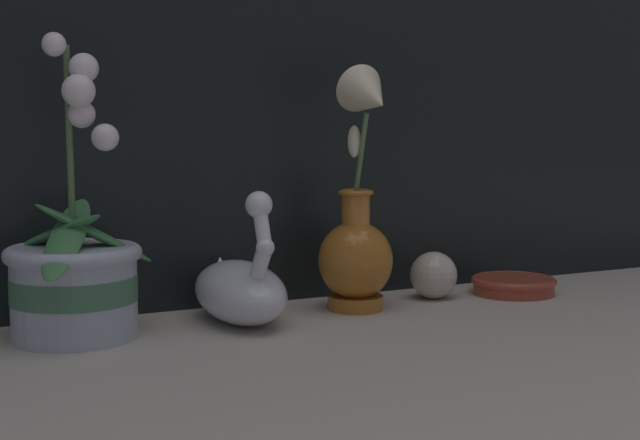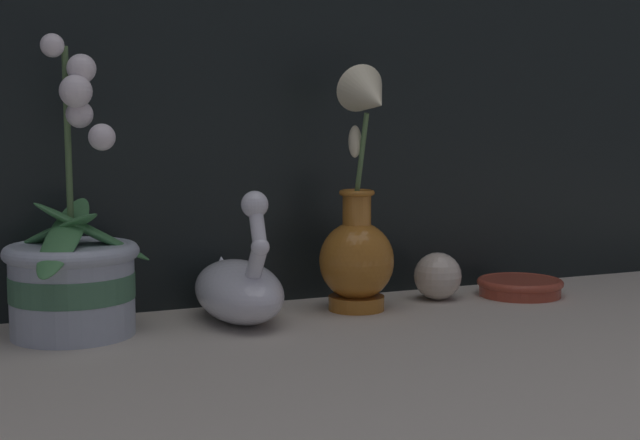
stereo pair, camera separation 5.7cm
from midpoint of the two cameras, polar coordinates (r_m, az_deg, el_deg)
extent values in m
plane|color=#BCB2A3|center=(1.14, 3.72, -7.06)|extent=(2.80, 2.80, 0.00)
cylinder|color=#B2BCCC|center=(1.13, -14.16, -4.40)|extent=(0.15, 0.15, 0.11)
cylinder|color=#477A56|center=(1.13, -14.17, -4.12)|extent=(0.15, 0.15, 0.03)
torus|color=#B2BCCC|center=(1.12, -14.23, -2.00)|extent=(0.16, 0.16, 0.02)
cylinder|color=#4C6B3D|center=(1.11, -14.41, 4.55)|extent=(0.01, 0.02, 0.24)
ellipsoid|color=#427F47|center=(1.12, -12.93, -0.78)|extent=(0.14, 0.05, 0.09)
ellipsoid|color=#427F47|center=(1.14, -15.16, -0.74)|extent=(0.12, 0.14, 0.06)
ellipsoid|color=#427F47|center=(1.10, -14.62, -1.00)|extent=(0.11, 0.17, 0.09)
sphere|color=white|center=(1.11, -15.34, 10.73)|extent=(0.03, 0.03, 0.03)
sphere|color=white|center=(1.11, -13.58, 9.40)|extent=(0.04, 0.04, 0.04)
sphere|color=white|center=(1.09, -13.91, 8.01)|extent=(0.04, 0.04, 0.04)
sphere|color=white|center=(1.11, -13.71, 6.59)|extent=(0.03, 0.03, 0.03)
sphere|color=white|center=(1.09, -12.32, 5.20)|extent=(0.03, 0.03, 0.03)
ellipsoid|color=white|center=(1.18, -3.84, -4.59)|extent=(0.11, 0.20, 0.08)
cone|color=white|center=(1.24, -4.96, -3.43)|extent=(0.05, 0.06, 0.06)
cylinder|color=white|center=(1.10, -2.65, -2.87)|extent=(0.02, 0.05, 0.06)
sphere|color=white|center=(1.08, -2.34, -1.75)|extent=(0.02, 0.02, 0.02)
cylinder|color=white|center=(1.09, -2.52, -0.37)|extent=(0.02, 0.04, 0.06)
sphere|color=white|center=(1.09, -2.71, 1.00)|extent=(0.03, 0.03, 0.03)
cylinder|color=#B26B23|center=(1.26, 3.66, -5.31)|extent=(0.08, 0.08, 0.02)
ellipsoid|color=#B26B23|center=(1.24, 3.68, -2.62)|extent=(0.10, 0.10, 0.11)
cylinder|color=#B26B23|center=(1.24, 3.70, 0.70)|extent=(0.04, 0.04, 0.05)
torus|color=#B26B23|center=(1.23, 3.71, 1.76)|extent=(0.05, 0.05, 0.01)
cylinder|color=#567A47|center=(1.22, 4.04, 4.26)|extent=(0.01, 0.04, 0.11)
cone|color=beige|center=(1.19, 4.63, 7.87)|extent=(0.07, 0.09, 0.09)
ellipsoid|color=beige|center=(1.22, 3.60, 5.03)|extent=(0.02, 0.02, 0.04)
sphere|color=beige|center=(1.33, 8.77, -3.57)|extent=(0.07, 0.07, 0.07)
cylinder|color=#A8422D|center=(1.39, 13.83, -4.22)|extent=(0.12, 0.12, 0.02)
torus|color=#A8422D|center=(1.39, 13.84, -3.92)|extent=(0.13, 0.13, 0.01)
camera|label=1|loc=(0.03, -88.64, 0.15)|focal=50.00mm
camera|label=2|loc=(0.03, 91.36, -0.15)|focal=50.00mm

